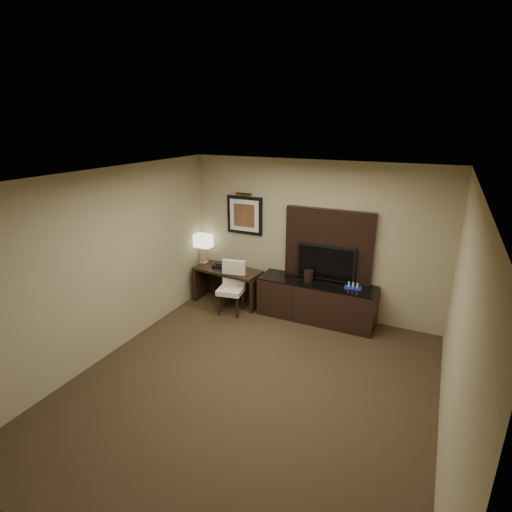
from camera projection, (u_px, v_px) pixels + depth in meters
The scene contains 19 objects.
floor at pixel (250, 388), 5.19m from camera, with size 4.50×5.00×0.01m, color #322516.
ceiling at pixel (248, 179), 4.32m from camera, with size 4.50×5.00×0.01m, color silver.
wall_back at pixel (313, 239), 6.89m from camera, with size 4.50×0.01×2.70m, color tan.
wall_front at pixel (81, 435), 2.61m from camera, with size 4.50×0.01×2.70m, color tan.
wall_left at pixel (107, 265), 5.66m from camera, with size 0.01×5.00×2.70m, color tan.
wall_right at pixel (458, 334), 3.85m from camera, with size 0.01×5.00×2.70m, color tan.
desk at pixel (228, 286), 7.53m from camera, with size 1.26×0.54×0.67m, color black.
credenza at pixel (316, 301), 6.88m from camera, with size 2.01×0.56×0.69m, color black.
tv_wall_panel at pixel (328, 247), 6.75m from camera, with size 1.50×0.12×1.30m, color black.
tv at pixel (326, 262), 6.74m from camera, with size 1.00×0.08×0.60m, color black.
artwork at pixel (245, 215), 7.30m from camera, with size 0.70×0.04×0.70m, color black.
picture_light at pixel (244, 194), 7.14m from camera, with size 0.04×0.04×0.30m, color #422815.
desk_chair at pixel (231, 290), 7.08m from camera, with size 0.43×0.49×0.89m, color #F1E8C9, non-canonical shape.
table_lamp at pixel (203, 250), 7.68m from camera, with size 0.32×0.18×0.51m, color tan, non-canonical shape.
desk_phone at pixel (218, 265), 7.49m from camera, with size 0.19×0.17×0.10m, color black, non-canonical shape.
blue_folder at pixel (231, 269), 7.37m from camera, with size 0.24×0.32×0.02m, color #1A30AD.
book at pixel (234, 265), 7.31m from camera, with size 0.17×0.02×0.23m, color #9F917C.
ice_bucket at pixel (309, 276), 6.79m from camera, with size 0.17×0.17×0.19m, color black.
minibar_tray at pixel (353, 285), 6.52m from camera, with size 0.27×0.16×0.10m, color #172495, non-canonical shape.
Camera 1 is at (1.93, -3.90, 3.31)m, focal length 28.00 mm.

